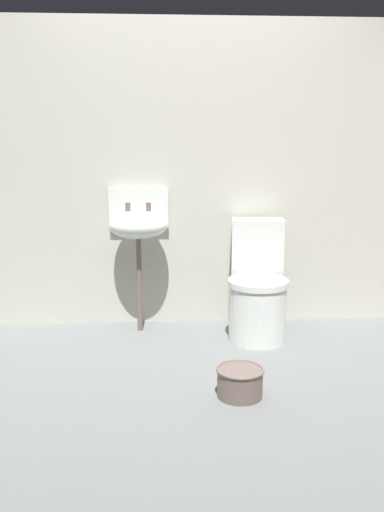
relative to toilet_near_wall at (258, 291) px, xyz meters
The scene contains 5 objects.
ground_plane 1.12m from the toilet_near_wall, 117.15° to the right, with size 3.58×2.99×0.08m, color slate.
wall_back 0.98m from the toilet_near_wall, 140.35° to the left, with size 3.58×0.10×2.14m, color beige.
toilet_near_wall is the anchor object (origin of this frame).
sink 0.93m from the toilet_near_wall, 166.84° to the left, with size 0.42×0.35×0.99m.
bucket 0.97m from the toilet_near_wall, 105.23° to the right, with size 0.26×0.26×0.16m.
Camera 1 is at (-0.18, -2.71, 1.35)m, focal length 39.58 mm.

